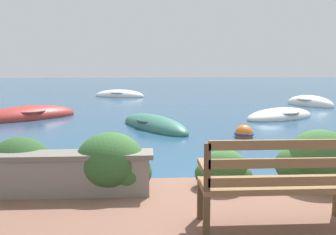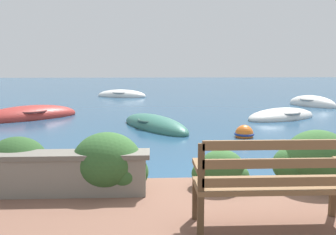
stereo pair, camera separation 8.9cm
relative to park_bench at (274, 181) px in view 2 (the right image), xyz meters
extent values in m
plane|color=navy|center=(-0.30, 1.67, -0.70)|extent=(80.00, 80.00, 0.00)
cube|color=brown|center=(-0.74, 0.26, -0.28)|extent=(0.06, 0.06, 0.40)
cube|color=brown|center=(0.74, 0.26, -0.28)|extent=(0.06, 0.06, 0.40)
cube|color=brown|center=(-0.74, -0.16, -0.28)|extent=(0.06, 0.06, 0.40)
cube|color=brown|center=(0.00, 0.05, -0.06)|extent=(1.53, 0.48, 0.05)
cube|color=brown|center=(0.00, -0.16, 0.05)|extent=(1.45, 0.04, 0.09)
cube|color=brown|center=(0.00, -0.16, 0.22)|extent=(1.45, 0.04, 0.09)
cube|color=brown|center=(0.00, -0.16, 0.40)|extent=(1.45, 0.04, 0.09)
cube|color=brown|center=(-0.74, -0.16, 0.19)|extent=(0.06, 0.04, 0.45)
cube|color=brown|center=(-0.74, 0.05, 0.15)|extent=(0.07, 0.43, 0.05)
cube|color=slate|center=(-2.30, 1.08, -0.25)|extent=(2.07, 0.35, 0.47)
cube|color=#635F56|center=(-2.30, 1.08, 0.01)|extent=(2.17, 0.39, 0.06)
ellipsoid|color=#284C23|center=(-2.95, 1.38, -0.15)|extent=(0.79, 0.71, 0.67)
ellipsoid|color=#284C23|center=(-3.17, 1.44, -0.25)|extent=(0.59, 0.53, 0.47)
ellipsoid|color=#284C23|center=(-2.75, 1.34, -0.27)|extent=(0.55, 0.50, 0.43)
ellipsoid|color=#2D5628|center=(-1.76, 1.21, -0.11)|extent=(0.88, 0.79, 0.75)
ellipsoid|color=#2D5628|center=(-2.00, 1.27, -0.22)|extent=(0.66, 0.60, 0.53)
ellipsoid|color=#2D5628|center=(-1.54, 1.16, -0.24)|extent=(0.62, 0.56, 0.49)
ellipsoid|color=#2D5628|center=(-0.28, 1.21, -0.23)|extent=(0.60, 0.54, 0.51)
ellipsoid|color=#2D5628|center=(-0.44, 1.26, -0.31)|extent=(0.45, 0.40, 0.36)
ellipsoid|color=#2D5628|center=(-0.13, 1.18, -0.32)|extent=(0.42, 0.38, 0.33)
ellipsoid|color=#2D5628|center=(1.00, 1.26, -0.11)|extent=(0.88, 0.79, 0.75)
ellipsoid|color=#2D5628|center=(0.76, 1.32, -0.22)|extent=(0.66, 0.59, 0.53)
ellipsoid|color=#2D5628|center=(1.22, 1.21, -0.24)|extent=(0.62, 0.56, 0.48)
ellipsoid|color=#336B5B|center=(-1.10, 7.00, -0.66)|extent=(2.37, 3.18, 0.64)
torus|color=#304F46|center=(-1.10, 7.00, -0.48)|extent=(1.32, 1.32, 0.07)
cube|color=#846647|center=(-0.87, 6.59, -0.51)|extent=(0.72, 0.48, 0.04)
cube|color=#846647|center=(-1.30, 7.34, -0.51)|extent=(0.72, 0.48, 0.04)
ellipsoid|color=silver|center=(3.12, 8.62, -0.66)|extent=(3.00, 2.38, 0.60)
torus|color=gray|center=(3.12, 8.62, -0.49)|extent=(1.62, 1.62, 0.07)
cube|color=#846647|center=(3.48, 8.82, -0.52)|extent=(0.56, 0.88, 0.04)
cube|color=#846647|center=(2.81, 8.45, -0.52)|extent=(0.56, 0.88, 0.04)
ellipsoid|color=#9E2D28|center=(-5.25, 9.01, -0.65)|extent=(3.38, 3.10, 0.74)
torus|color=brown|center=(-5.25, 9.01, -0.45)|extent=(1.82, 1.82, 0.07)
cube|color=#846647|center=(-5.63, 8.70, -0.48)|extent=(0.75, 0.87, 0.04)
cube|color=#846647|center=(-4.93, 9.27, -0.48)|extent=(0.75, 0.87, 0.04)
ellipsoid|color=silver|center=(5.66, 12.11, -0.65)|extent=(1.99, 2.43, 0.77)
torus|color=gray|center=(5.66, 12.11, -0.44)|extent=(1.43, 1.43, 0.07)
cube|color=#846647|center=(5.50, 12.39, -0.47)|extent=(0.77, 0.51, 0.04)
cube|color=#846647|center=(5.80, 11.87, -0.47)|extent=(0.77, 0.51, 0.04)
ellipsoid|color=silver|center=(-2.78, 16.66, -0.65)|extent=(2.90, 1.84, 0.68)
torus|color=gray|center=(-2.78, 16.66, -0.47)|extent=(1.39, 1.39, 0.07)
cube|color=#846647|center=(-3.17, 16.77, -0.50)|extent=(0.37, 0.88, 0.04)
cube|color=#846647|center=(-2.46, 16.56, -0.50)|extent=(0.37, 0.88, 0.04)
sphere|color=orange|center=(1.11, 5.58, -0.63)|extent=(0.45, 0.45, 0.45)
torus|color=navy|center=(1.11, 5.58, -0.63)|extent=(0.50, 0.50, 0.05)
camera|label=1|loc=(-1.28, -3.46, 1.15)|focal=40.00mm
camera|label=2|loc=(-1.19, -3.46, 1.15)|focal=40.00mm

